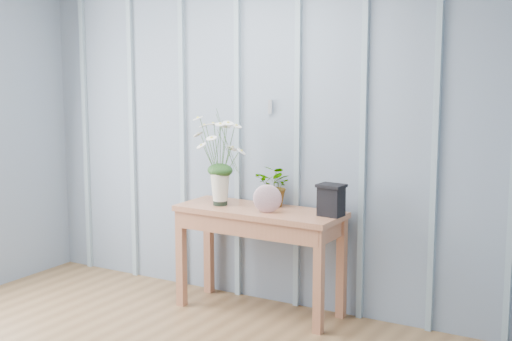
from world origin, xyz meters
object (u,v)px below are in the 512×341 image
Objects in this scene: daisy_vase at (220,149)px; felt_disc_vessel at (267,199)px; sideboard at (260,225)px; carved_box at (331,200)px.

daisy_vase is 3.29× the size of felt_disc_vessel.
daisy_vase reaches higher than felt_disc_vessel.
daisy_vase reaches higher than sideboard.
sideboard is at bearing 6.32° from daisy_vase.
felt_disc_vessel is 0.44m from carved_box.
sideboard is 6.04× the size of felt_disc_vessel.
sideboard is 0.61m from daisy_vase.
daisy_vase is 0.89m from carved_box.
felt_disc_vessel is (0.42, -0.06, -0.31)m from daisy_vase.
carved_box is (0.84, 0.08, -0.30)m from daisy_vase.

